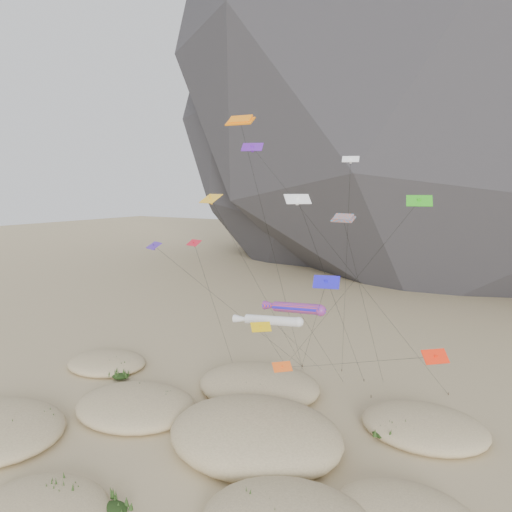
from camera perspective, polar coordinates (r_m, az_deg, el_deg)
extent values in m
plane|color=#CCB789|center=(45.12, -7.26, -22.34)|extent=(500.00, 500.00, 0.00)
ellipsoid|color=black|center=(150.87, 25.89, 21.54)|extent=(191.54, 147.29, 156.00)
ellipsoid|color=#2B2B30|center=(166.52, 9.67, 15.23)|extent=(136.20, 127.83, 116.00)
ellipsoid|color=#CCB789|center=(41.39, -23.28, -25.24)|extent=(9.94, 8.45, 2.13)
ellipsoid|color=#CCB789|center=(54.33, -13.59, -16.30)|extent=(12.86, 10.93, 2.63)
ellipsoid|color=#CCB789|center=(46.75, -0.08, -19.73)|extent=(15.94, 13.55, 4.42)
ellipsoid|color=#CCB789|center=(57.42, 0.33, -14.54)|extent=(13.97, 11.87, 3.25)
ellipsoid|color=#CCB789|center=(51.47, 18.65, -17.96)|extent=(11.59, 9.85, 2.53)
ellipsoid|color=#CCB789|center=(67.55, -16.67, -11.60)|extent=(10.45, 8.88, 2.07)
ellipsoid|color=black|center=(53.89, -23.30, -16.71)|extent=(2.48, 2.12, 0.74)
ellipsoid|color=black|center=(42.28, -21.54, -24.19)|extent=(2.54, 2.17, 0.76)
ellipsoid|color=black|center=(40.04, -16.01, -26.09)|extent=(2.13, 1.82, 0.64)
ellipsoid|color=black|center=(56.47, -12.42, -15.06)|extent=(3.25, 2.78, 0.97)
ellipsoid|color=black|center=(54.09, -9.88, -16.17)|extent=(1.89, 1.62, 0.57)
ellipsoid|color=black|center=(45.01, -0.42, -20.75)|extent=(3.44, 2.94, 1.03)
ellipsoid|color=black|center=(46.54, 3.00, -19.86)|extent=(2.72, 2.32, 0.82)
ellipsoid|color=black|center=(44.92, -5.01, -21.13)|extent=(2.18, 1.86, 0.65)
ellipsoid|color=black|center=(56.68, 2.19, -14.56)|extent=(2.85, 2.44, 0.85)
ellipsoid|color=black|center=(54.71, 0.49, -15.53)|extent=(2.46, 2.10, 0.74)
ellipsoid|color=black|center=(49.50, 17.84, -18.85)|extent=(2.47, 2.11, 0.74)
ellipsoid|color=black|center=(49.13, 14.54, -19.06)|extent=(2.37, 2.03, 0.71)
ellipsoid|color=black|center=(65.66, -15.34, -12.10)|extent=(2.11, 1.81, 0.63)
ellipsoid|color=black|center=(62.89, -15.25, -13.10)|extent=(2.05, 1.76, 0.62)
cylinder|color=#3F2D1E|center=(64.95, 5.32, -12.39)|extent=(0.08, 0.08, 0.30)
cylinder|color=#3F2D1E|center=(62.75, 5.03, -13.13)|extent=(0.08, 0.08, 0.30)
cylinder|color=#3F2D1E|center=(64.19, 9.78, -12.73)|extent=(0.08, 0.08, 0.30)
cylinder|color=#3F2D1E|center=(61.61, 12.24, -13.70)|extent=(0.08, 0.08, 0.30)
cylinder|color=#3F2D1E|center=(57.46, 13.01, -15.37)|extent=(0.08, 0.08, 0.30)
cylinder|color=#3F2D1E|center=(65.31, 3.41, -12.25)|extent=(0.08, 0.08, 0.30)
cylinder|color=#3F2D1E|center=(60.53, 21.13, -14.48)|extent=(0.08, 0.08, 0.30)
cylinder|color=#3F2D1E|center=(64.86, -2.56, -12.39)|extent=(0.08, 0.08, 0.30)
cylinder|color=#FF481A|center=(49.77, 4.70, -5.94)|extent=(5.86, 2.17, 1.63)
sphere|color=#FF481A|center=(48.07, 7.39, -6.20)|extent=(1.10, 1.10, 1.10)
cone|color=#FF481A|center=(51.76, 1.96, -5.69)|extent=(2.50, 1.39, 1.17)
cylinder|color=black|center=(55.24, 7.56, -10.38)|extent=(1.34, 9.74, 10.80)
cylinder|color=silver|center=(45.10, 1.82, -7.37)|extent=(5.33, 1.05, 1.21)
sphere|color=silver|center=(43.95, 4.90, -7.52)|extent=(0.88, 0.88, 0.88)
cone|color=silver|center=(46.51, -1.37, -7.22)|extent=(2.18, 0.84, 0.90)
cylinder|color=black|center=(54.60, 5.14, -10.56)|extent=(2.62, 17.34, 10.82)
cube|color=orange|center=(50.49, -1.83, 15.13)|extent=(2.92, 1.33, 0.83)
cube|color=orange|center=(50.52, -1.83, 15.38)|extent=(2.48, 1.05, 0.81)
cylinder|color=black|center=(55.40, 2.23, -0.55)|extent=(1.52, 11.85, 29.02)
cube|color=#FD581A|center=(47.96, 9.93, 4.19)|extent=(2.35, 1.26, 0.62)
cube|color=#FD581A|center=(47.94, 9.94, 4.43)|extent=(1.99, 1.02, 0.62)
cylinder|color=black|center=(54.19, 12.39, -5.98)|extent=(1.32, 10.65, 19.67)
cube|color=#411B9E|center=(53.83, -11.59, 1.17)|extent=(2.29, 1.85, 0.69)
cube|color=#411B9E|center=(53.85, -11.59, 1.02)|extent=(0.29, 0.26, 0.70)
cylinder|color=black|center=(58.36, -2.44, -6.36)|extent=(10.02, 15.75, 16.47)
cube|color=#2019D5|center=(43.01, 8.05, -2.96)|extent=(2.44, 1.66, 0.96)
cube|color=#2019D5|center=(43.03, 8.04, -3.16)|extent=(0.35, 0.39, 0.74)
cylinder|color=black|center=(52.67, 6.28, -9.06)|extent=(9.15, 13.78, 14.59)
cube|color=red|center=(53.79, -7.11, 1.52)|extent=(1.84, 1.27, 0.60)
cube|color=red|center=(53.80, -7.10, 1.36)|extent=(0.23, 0.21, 0.58)
cylinder|color=black|center=(58.86, -4.65, -6.14)|extent=(0.76, 8.58, 16.69)
cube|color=#FF280D|center=(40.04, 19.81, -10.76)|extent=(2.03, 1.99, 0.87)
cube|color=#FF280D|center=(40.09, 19.80, -10.97)|extent=(0.38, 0.39, 0.64)
cylinder|color=black|center=(52.13, 10.86, -11.91)|extent=(19.37, 17.52, 10.16)
cube|color=#5A1DAB|center=(50.04, -0.43, 12.35)|extent=(2.30, 1.66, 0.86)
cube|color=#5A1DAB|center=(50.03, -0.43, 12.18)|extent=(0.33, 0.35, 0.70)
cylinder|color=black|center=(52.86, 11.34, -2.45)|extent=(17.29, 13.01, 26.51)
cube|color=yellow|center=(50.65, -5.20, 6.55)|extent=(2.87, 2.22, 0.91)
cube|color=yellow|center=(50.66, -5.19, 6.38)|extent=(0.37, 0.34, 0.88)
cylinder|color=black|center=(56.80, 0.67, -4.17)|extent=(3.67, 14.14, 21.46)
cube|color=white|center=(51.23, 10.77, 10.83)|extent=(1.85, 1.33, 0.63)
cube|color=white|center=(51.22, 10.76, 10.66)|extent=(0.25, 0.24, 0.57)
cylinder|color=black|center=(56.52, 10.22, -2.34)|extent=(3.56, 8.23, 25.35)
cube|color=green|center=(45.10, 18.17, 6.02)|extent=(2.35, 1.59, 0.94)
cube|color=green|center=(45.11, 18.16, 5.83)|extent=(0.34, 0.39, 0.71)
cylinder|color=black|center=(54.10, 9.49, -4.89)|extent=(18.23, 10.37, 21.47)
cube|color=#F05616|center=(41.84, 3.01, -12.53)|extent=(1.68, 1.69, 0.60)
cube|color=#F05616|center=(41.89, 3.01, -12.72)|extent=(0.26, 0.26, 0.54)
cylinder|color=black|center=(53.40, 4.42, -12.50)|extent=(7.99, 20.32, 8.05)
cube|color=gold|center=(42.61, 0.56, -8.11)|extent=(1.84, 1.79, 0.64)
cube|color=gold|center=(42.65, 0.56, -8.30)|extent=(0.28, 0.28, 0.58)
cylinder|color=black|center=(53.92, 2.28, -10.67)|extent=(7.64, 19.06, 10.90)
cube|color=white|center=(42.56, 4.77, 6.51)|extent=(2.36, 2.28, 0.81)
cube|color=white|center=(42.56, 4.77, 6.31)|extent=(0.35, 0.35, 0.74)
cylinder|color=black|center=(51.21, 9.15, -5.53)|extent=(0.86, 16.32, 21.62)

